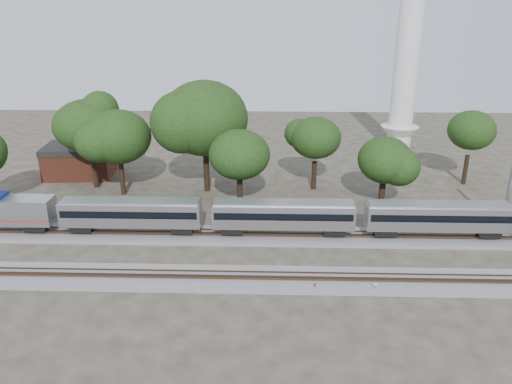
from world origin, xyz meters
TOP-DOWN VIEW (x-y plane):
  - ground at (0.00, 0.00)m, footprint 160.00×160.00m
  - track_far at (0.00, 6.00)m, footprint 160.00×5.00m
  - track_near at (0.00, -4.00)m, footprint 160.00×5.00m
  - train at (12.54, 6.00)m, footprint 104.73×2.98m
  - switch_stand_red at (6.33, -5.75)m, footprint 0.27×0.14m
  - switch_stand_white at (12.12, -5.78)m, footprint 0.33×0.06m
  - switch_lever at (6.74, -5.55)m, footprint 0.57×0.46m
  - brick_building at (-28.98, 28.20)m, footprint 11.07×8.23m
  - tree_1 at (-24.69, 22.75)m, footprint 9.75×9.75m
  - tree_2 at (-19.69, 19.90)m, footprint 8.79×8.79m
  - tree_3 at (-7.58, 21.72)m, footprint 11.18×11.18m
  - tree_4 at (-2.25, 15.05)m, footprint 7.77×7.77m
  - tree_5 at (8.42, 23.03)m, footprint 8.03×8.03m
  - tree_6 at (17.19, 16.42)m, footprint 6.78×6.78m
  - tree_7 at (31.89, 25.90)m, footprint 8.64×8.64m

SIDE VIEW (x-z plane):
  - ground at x=0.00m, z-range 0.00..0.00m
  - switch_lever at x=6.74m, z-range 0.00..0.30m
  - track_far at x=0.00m, z-range -0.16..0.57m
  - track_near at x=0.00m, z-range -0.16..0.57m
  - switch_stand_red at x=6.33m, z-range 0.12..1.02m
  - switch_stand_white at x=12.12m, z-range 0.15..1.20m
  - brick_building at x=-28.98m, z-range 0.02..5.07m
  - train at x=12.54m, z-range 0.90..5.30m
  - tree_6 at x=17.19m, z-range 1.87..11.43m
  - tree_4 at x=-2.25m, z-range 2.15..13.10m
  - tree_5 at x=8.42m, z-range 2.22..13.54m
  - tree_7 at x=31.89m, z-range 2.39..14.58m
  - tree_2 at x=-19.69m, z-range 2.44..14.84m
  - tree_1 at x=-24.69m, z-range 2.71..16.46m
  - tree_3 at x=-7.58m, z-range 3.11..18.86m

